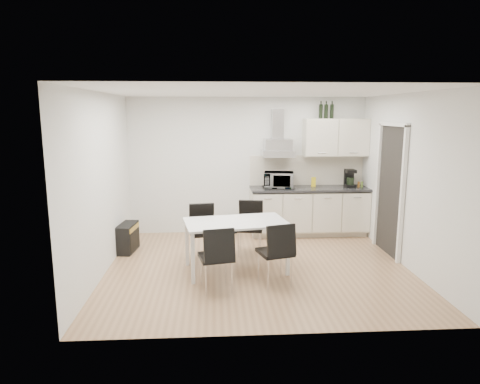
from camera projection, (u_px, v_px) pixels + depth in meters
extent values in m
plane|color=#A67F5B|center=(257.00, 267.00, 6.49)|extent=(4.50, 4.50, 0.00)
cube|color=silver|center=(247.00, 166.00, 8.21)|extent=(4.50, 0.10, 2.60)
cube|color=silver|center=(279.00, 215.00, 4.29)|extent=(4.50, 0.10, 2.60)
cube|color=silver|center=(102.00, 184.00, 6.11)|extent=(0.10, 4.00, 2.60)
cube|color=silver|center=(408.00, 181.00, 6.39)|extent=(0.10, 4.00, 2.60)
plane|color=white|center=(259.00, 92.00, 6.01)|extent=(4.50, 4.50, 0.00)
cube|color=white|center=(389.00, 191.00, 6.97)|extent=(0.08, 1.04, 2.10)
cube|color=beige|center=(308.00, 231.00, 8.26)|extent=(2.16, 0.52, 0.10)
cube|color=beige|center=(309.00, 210.00, 8.14)|extent=(2.20, 0.60, 0.76)
cube|color=#28292B|center=(309.00, 189.00, 8.05)|extent=(2.22, 0.64, 0.04)
cube|color=beige|center=(306.00, 170.00, 8.29)|extent=(2.20, 0.02, 0.58)
cube|color=beige|center=(336.00, 137.00, 8.04)|extent=(1.20, 0.35, 0.70)
cube|color=silver|center=(278.00, 149.00, 7.96)|extent=(0.60, 0.46, 0.30)
cube|color=silver|center=(277.00, 124.00, 7.99)|extent=(0.22, 0.20, 0.55)
imported|color=silver|center=(279.00, 178.00, 7.97)|extent=(0.58, 0.38, 0.37)
cube|color=yellow|center=(313.00, 182.00, 8.14)|extent=(0.08, 0.04, 0.18)
cylinder|color=brown|center=(359.00, 185.00, 8.05)|extent=(0.04, 0.04, 0.11)
cylinder|color=#4C6626|center=(362.00, 184.00, 8.06)|extent=(0.04, 0.04, 0.11)
cylinder|color=black|center=(321.00, 110.00, 7.93)|extent=(0.07, 0.07, 0.32)
cylinder|color=black|center=(326.00, 110.00, 7.93)|extent=(0.07, 0.07, 0.32)
cylinder|color=black|center=(332.00, 110.00, 7.94)|extent=(0.07, 0.07, 0.32)
cube|color=white|center=(236.00, 222.00, 6.24)|extent=(1.58, 1.07, 0.03)
cube|color=white|center=(193.00, 259.00, 5.80)|extent=(0.06, 0.06, 0.72)
cube|color=white|center=(288.00, 251.00, 6.11)|extent=(0.06, 0.06, 0.72)
cube|color=white|center=(187.00, 243.00, 6.51)|extent=(0.06, 0.06, 0.72)
cube|color=white|center=(272.00, 237.00, 6.81)|extent=(0.06, 0.06, 0.72)
cube|color=black|center=(128.00, 238.00, 7.20)|extent=(0.30, 0.59, 0.47)
cube|color=gold|center=(135.00, 228.00, 7.17)|extent=(0.07, 0.51, 0.08)
cube|color=black|center=(231.00, 226.00, 8.31)|extent=(0.22, 0.21, 0.29)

